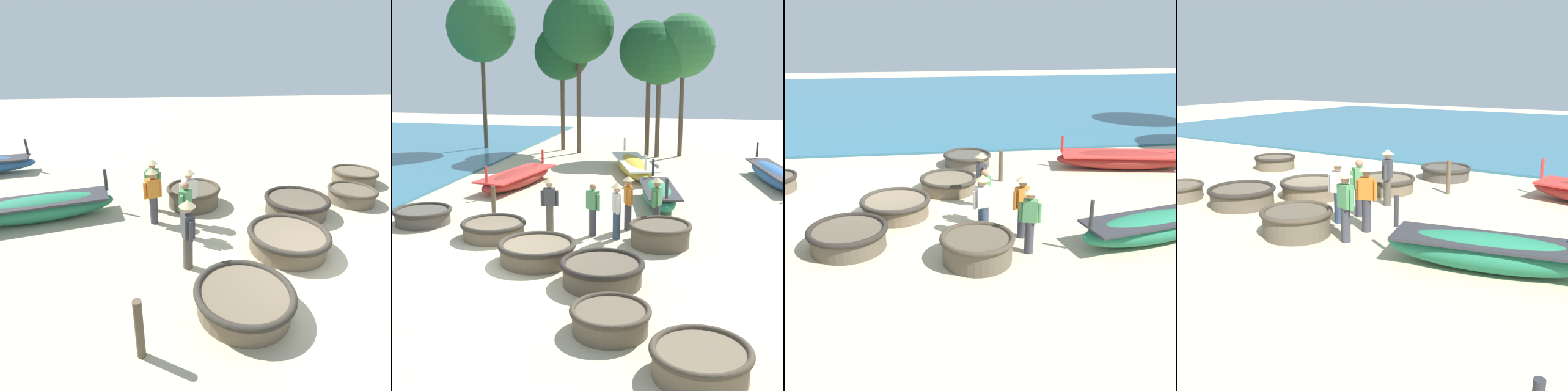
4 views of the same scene
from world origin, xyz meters
TOP-DOWN VIEW (x-y plane):
  - ground_plane at (0.00, 0.00)m, footprint 80.00×80.00m
  - coracle_tilted at (3.71, 2.36)m, footprint 1.74×1.74m
  - coracle_upturned at (0.78, 0.40)m, footprint 2.00×2.00m
  - coracle_weathered at (4.92, -4.07)m, footprint 1.68×1.68m
  - coracle_far_right at (3.24, -2.89)m, footprint 1.55×1.55m
  - coracle_beside_post at (-1.06, 2.03)m, footprint 1.88×1.88m
  - coracle_far_left at (2.66, -0.67)m, footprint 1.95×1.95m
  - long_boat_green_hull at (3.26, 6.90)m, footprint 1.94×4.22m
  - fisherman_crouching at (2.44, 2.66)m, footprint 0.36×0.51m
  - fisherman_by_coracle at (2.62, 3.65)m, footprint 0.36×0.51m
  - fisherman_standing_left at (3.48, 3.64)m, footprint 0.36×0.51m
  - fisherman_hauling at (0.38, 2.91)m, footprint 0.52×0.36m
  - fisherman_standing_right at (1.71, 2.82)m, footprint 0.46×0.37m
  - mooring_post_inland at (-1.80, 3.89)m, footprint 0.14×0.14m

SIDE VIEW (x-z plane):
  - ground_plane at x=0.00m, z-range 0.00..0.00m
  - coracle_far_right at x=3.24m, z-range 0.02..0.51m
  - coracle_beside_post at x=-1.06m, z-range 0.02..0.52m
  - coracle_weathered at x=4.92m, z-range 0.02..0.55m
  - coracle_upturned at x=0.78m, z-range 0.03..0.57m
  - coracle_far_left at x=2.66m, z-range 0.03..0.59m
  - coracle_tilted at x=3.71m, z-range 0.03..0.67m
  - long_boat_green_hull at x=3.26m, z-range -0.29..1.06m
  - mooring_post_inland at x=-1.80m, z-range 0.00..1.10m
  - fisherman_standing_right at x=1.71m, z-range 0.05..1.62m
  - fisherman_crouching at x=2.44m, z-range 0.12..1.79m
  - fisherman_by_coracle at x=2.62m, z-range 0.12..1.79m
  - fisherman_standing_left at x=3.48m, z-range 0.12..1.79m
  - fisherman_hauling at x=0.38m, z-range 0.12..1.79m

